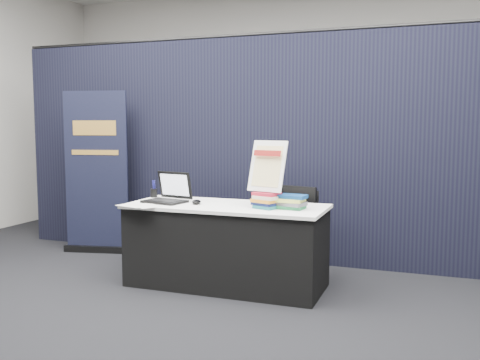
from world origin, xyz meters
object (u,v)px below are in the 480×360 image
stacking_chair (294,228)px  book_stack_short (291,202)px  book_stack_tall (266,200)px  pullup_banner (97,182)px  info_sign (267,167)px  laptop (167,195)px  display_table (226,245)px

stacking_chair → book_stack_short: bearing=-65.4°
book_stack_tall → pullup_banner: size_ratio=0.13×
info_sign → pullup_banner: size_ratio=0.25×
book_stack_short → stacking_chair: (-0.09, 0.48, -0.33)m
laptop → stacking_chair: 1.25m
display_table → pullup_banner: bearing=159.7°
book_stack_short → book_stack_tall: bearing=-168.6°
book_stack_tall → book_stack_short: 0.22m
pullup_banner → info_sign: bearing=-30.1°
book_stack_short → pullup_banner: 2.59m
pullup_banner → stacking_chair: bearing=-18.0°
book_stack_tall → book_stack_short: size_ratio=1.01×
laptop → pullup_banner: (-1.29, 0.72, 0.00)m
laptop → pullup_banner: pullup_banner is taller
book_stack_short → info_sign: info_sign is taller
display_table → stacking_chair: bearing=40.6°
pullup_banner → book_stack_short: bearing=-28.4°
laptop → pullup_banner: 1.48m
laptop → book_stack_tall: bearing=8.3°
book_stack_tall → info_sign: 0.29m
book_stack_tall → display_table: bearing=169.6°
book_stack_tall → info_sign: size_ratio=0.54×
laptop → info_sign: size_ratio=0.90×
display_table → info_sign: bearing=-6.2°
display_table → stacking_chair: (0.52, 0.45, 0.11)m
laptop → book_stack_tall: (0.99, -0.04, 0.00)m
info_sign → stacking_chair: bearing=90.8°
laptop → book_stack_short: bearing=10.8°
book_stack_short → display_table: bearing=177.1°
book_stack_tall → stacking_chair: bearing=77.2°
book_stack_tall → stacking_chair: book_stack_tall is taller
book_stack_short → stacking_chair: 0.59m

